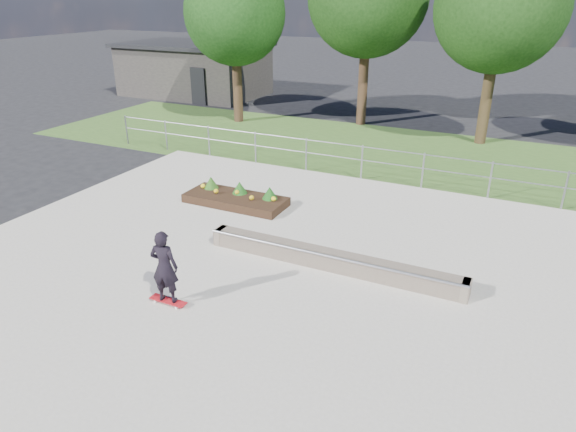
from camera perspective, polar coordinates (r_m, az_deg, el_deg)
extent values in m
plane|color=black|center=(11.07, -4.35, -7.87)|extent=(120.00, 120.00, 0.00)
cube|color=#335321|center=(20.54, 11.18, 6.93)|extent=(30.00, 8.00, 0.02)
cube|color=#A9A396|center=(11.05, -4.36, -7.74)|extent=(15.00, 15.00, 0.06)
cylinder|color=gray|center=(22.15, -17.50, 9.09)|extent=(0.06, 0.06, 1.20)
cylinder|color=#95989D|center=(20.86, -13.38, 8.68)|extent=(0.06, 0.06, 1.20)
cylinder|color=gray|center=(19.69, -8.77, 8.17)|extent=(0.06, 0.06, 1.20)
cylinder|color=gray|center=(18.67, -3.63, 7.54)|extent=(0.06, 0.06, 1.20)
cylinder|color=gray|center=(17.81, 2.04, 6.77)|extent=(0.06, 0.06, 1.20)
cylinder|color=#919399|center=(17.14, 8.19, 5.86)|extent=(0.06, 0.06, 1.20)
cylinder|color=#919398|center=(16.69, 14.74, 4.81)|extent=(0.06, 0.06, 1.20)
cylinder|color=gray|center=(16.46, 21.54, 3.66)|extent=(0.06, 0.06, 1.20)
cylinder|color=gray|center=(16.48, 28.40, 2.43)|extent=(0.06, 0.06, 1.20)
cylinder|color=gray|center=(16.98, 8.30, 7.62)|extent=(20.00, 0.04, 0.04)
cylinder|color=gray|center=(17.11, 8.21, 6.18)|extent=(20.00, 0.04, 0.04)
cube|color=#2B2926|center=(32.49, -10.33, 15.59)|extent=(8.00, 5.00, 2.80)
cube|color=black|center=(32.32, -10.53, 18.22)|extent=(8.40, 5.40, 0.20)
cube|color=black|center=(29.35, -9.94, 13.98)|extent=(0.90, 0.10, 2.00)
cylinder|color=#311F13|center=(25.08, -5.61, 13.68)|extent=(0.44, 0.44, 2.93)
sphere|color=black|center=(24.72, -5.94, 21.48)|extent=(4.55, 4.55, 4.55)
cylinder|color=#301E13|center=(24.58, 8.29, 13.88)|extent=(0.44, 0.44, 3.38)
cylinder|color=#302213|center=(22.58, 21.08, 11.42)|extent=(0.44, 0.44, 3.15)
sphere|color=black|center=(22.19, 22.54, 20.68)|extent=(4.90, 4.90, 4.90)
cube|color=brown|center=(11.57, 4.79, -4.91)|extent=(6.00, 0.40, 0.40)
cylinder|color=#9A9DA3|center=(11.31, 4.46, -4.46)|extent=(6.00, 0.06, 0.06)
cube|color=#66584B|center=(12.76, -7.43, -2.17)|extent=(0.15, 0.42, 0.40)
cube|color=#695C4D|center=(11.03, 19.09, -7.80)|extent=(0.15, 0.42, 0.40)
cube|color=black|center=(15.09, -5.84, 1.80)|extent=(3.00, 1.20, 0.25)
sphere|color=yellow|center=(15.72, -9.43, 3.31)|extent=(0.14, 0.14, 0.14)
sphere|color=gold|center=(15.24, -8.00, 2.74)|extent=(0.14, 0.14, 0.14)
sphere|color=gold|center=(15.09, -5.67, 2.65)|extent=(0.14, 0.14, 0.14)
sphere|color=gold|center=(14.64, -4.06, 2.03)|extent=(0.14, 0.14, 0.14)
sphere|color=yellow|center=(14.54, -1.62, 1.92)|extent=(0.14, 0.14, 0.14)
cone|color=#204A15|center=(15.69, -8.54, 3.72)|extent=(0.44, 0.44, 0.36)
cone|color=#164714|center=(15.18, -5.40, 3.18)|extent=(0.44, 0.44, 0.36)
cone|color=#134413|center=(14.71, -2.05, 2.60)|extent=(0.44, 0.44, 0.36)
cylinder|color=white|center=(10.74, -14.56, -9.18)|extent=(0.05, 0.03, 0.05)
cylinder|color=silver|center=(10.86, -13.95, -8.74)|extent=(0.05, 0.03, 0.05)
cylinder|color=white|center=(10.45, -12.32, -9.94)|extent=(0.05, 0.03, 0.05)
cylinder|color=white|center=(10.57, -11.73, -9.48)|extent=(0.05, 0.03, 0.05)
cylinder|color=gray|center=(10.79, -14.27, -8.84)|extent=(0.02, 0.18, 0.02)
cylinder|color=#9E9EA3|center=(10.50, -12.04, -9.59)|extent=(0.02, 0.18, 0.02)
cube|color=#A6141B|center=(10.63, -13.18, -9.12)|extent=(0.80, 0.21, 0.02)
imported|color=black|center=(10.24, -13.57, -5.50)|extent=(0.61, 0.47, 1.52)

